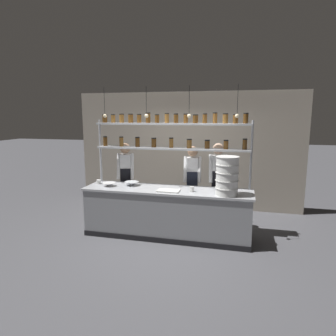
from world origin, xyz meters
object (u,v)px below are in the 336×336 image
at_px(serving_cup_front, 99,182).
at_px(serving_cup_by_board, 192,189).
at_px(chef_right, 218,180).
at_px(prep_bowl_near_left, 109,184).
at_px(cutting_board, 168,191).
at_px(chef_left, 126,177).
at_px(container_stack, 227,176).
at_px(spice_shelf_unit, 171,137).
at_px(prep_bowl_center_front, 132,184).
at_px(chef_center, 192,180).

xyz_separation_m(serving_cup_front, serving_cup_by_board, (1.91, -0.16, 0.00)).
distance_m(chef_right, prep_bowl_near_left, 2.13).
bearing_deg(chef_right, prep_bowl_near_left, -171.14).
xyz_separation_m(cutting_board, serving_cup_front, (-1.50, 0.25, 0.03)).
distance_m(chef_left, container_stack, 2.30).
xyz_separation_m(spice_shelf_unit, prep_bowl_near_left, (-1.15, -0.39, -0.92)).
bearing_deg(cutting_board, prep_bowl_center_front, 161.12).
bearing_deg(prep_bowl_center_front, chef_right, 16.93).
xyz_separation_m(chef_left, cutting_board, (1.12, -0.76, -0.05)).
height_order(chef_left, prep_bowl_near_left, chef_left).
relative_size(chef_center, serving_cup_by_board, 18.42).
distance_m(chef_left, prep_bowl_near_left, 0.65).
bearing_deg(serving_cup_by_board, spice_shelf_unit, 138.99).
xyz_separation_m(chef_center, prep_bowl_near_left, (-1.50, -0.77, -0.00)).
relative_size(container_stack, serving_cup_front, 7.65).
relative_size(chef_left, chef_right, 0.98).
height_order(cutting_board, serving_cup_front, serving_cup_front).
distance_m(chef_center, container_stack, 1.21).
relative_size(spice_shelf_unit, serving_cup_front, 34.49).
height_order(cutting_board, prep_bowl_near_left, prep_bowl_near_left).
height_order(spice_shelf_unit, chef_center, spice_shelf_unit).
bearing_deg(cutting_board, serving_cup_by_board, 11.74).
relative_size(chef_right, cutting_board, 4.35).
bearing_deg(chef_left, prep_bowl_center_front, -73.24).
height_order(container_stack, prep_bowl_center_front, container_stack).
height_order(chef_right, serving_cup_by_board, chef_right).
bearing_deg(serving_cup_front, chef_center, 19.54).
bearing_deg(spice_shelf_unit, serving_cup_by_board, -41.01).
bearing_deg(chef_center, prep_bowl_center_front, -158.04).
bearing_deg(container_stack, serving_cup_front, 174.03).
relative_size(container_stack, prep_bowl_center_front, 2.41).
bearing_deg(prep_bowl_near_left, serving_cup_by_board, -0.95).
xyz_separation_m(prep_bowl_near_left, serving_cup_by_board, (1.63, -0.03, 0.01)).
distance_m(spice_shelf_unit, cutting_board, 1.07).
xyz_separation_m(chef_left, prep_bowl_near_left, (-0.09, -0.65, -0.03)).
bearing_deg(container_stack, chef_left, 160.18).
xyz_separation_m(chef_right, container_stack, (0.22, -0.79, 0.25)).
distance_m(container_stack, prep_bowl_center_front, 1.88).
bearing_deg(spice_shelf_unit, prep_bowl_near_left, -161.32).
height_order(chef_left, chef_center, chef_left).
height_order(container_stack, cutting_board, container_stack).
distance_m(cutting_board, prep_bowl_near_left, 1.22).
height_order(chef_right, container_stack, chef_right).
bearing_deg(serving_cup_front, chef_right, 12.66).
relative_size(container_stack, cutting_board, 1.68).
relative_size(spice_shelf_unit, prep_bowl_near_left, 12.17).
distance_m(chef_left, cutting_board, 1.35).
bearing_deg(cutting_board, chef_center, 71.73).
xyz_separation_m(spice_shelf_unit, container_stack, (1.10, -0.52, -0.61)).
bearing_deg(serving_cup_front, cutting_board, -9.42).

